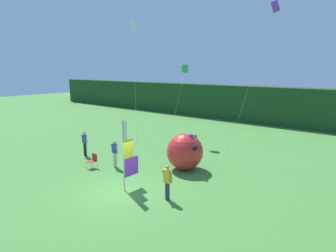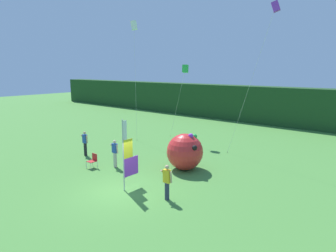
% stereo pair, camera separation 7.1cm
% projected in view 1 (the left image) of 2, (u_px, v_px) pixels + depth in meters
% --- Properties ---
extents(ground_plane, '(120.00, 120.00, 0.00)m').
position_uv_depth(ground_plane, '(122.00, 191.00, 14.94)').
color(ground_plane, '#478438').
extents(distant_treeline, '(80.00, 2.40, 4.16)m').
position_uv_depth(distant_treeline, '(284.00, 106.00, 32.13)').
color(distant_treeline, '#1E421E').
rests_on(distant_treeline, ground).
extents(banner_flag, '(0.06, 1.03, 3.68)m').
position_uv_depth(banner_flag, '(128.00, 156.00, 14.94)').
color(banner_flag, '#B7B7BC').
rests_on(banner_flag, ground).
extents(person_near_banner, '(0.55, 0.48, 1.75)m').
position_uv_depth(person_near_banner, '(115.00, 153.00, 18.43)').
color(person_near_banner, '#B7B2A3').
rests_on(person_near_banner, ground).
extents(person_mid_field, '(0.55, 0.48, 1.76)m').
position_uv_depth(person_mid_field, '(85.00, 143.00, 20.94)').
color(person_mid_field, black).
rests_on(person_mid_field, ground).
extents(person_far_left, '(0.55, 0.48, 1.71)m').
position_uv_depth(person_far_left, '(167.00, 181.00, 13.82)').
color(person_far_left, '#2D334C').
rests_on(person_far_left, ground).
extents(inflatable_balloon, '(2.24, 2.24, 2.32)m').
position_uv_depth(inflatable_balloon, '(185.00, 152.00, 18.00)').
color(inflatable_balloon, red).
rests_on(inflatable_balloon, ground).
extents(folding_chair, '(0.51, 0.51, 0.89)m').
position_uv_depth(folding_chair, '(93.00, 160.00, 18.40)').
color(folding_chair, '#BCBCC1').
rests_on(folding_chair, ground).
extents(kite_purple_box_0, '(3.24, 0.57, 10.24)m').
position_uv_depth(kite_purple_box_0, '(275.00, 8.00, 18.22)').
color(kite_purple_box_0, brown).
rests_on(kite_purple_box_0, ground).
extents(kite_white_box_1, '(1.42, 1.30, 10.15)m').
position_uv_depth(kite_white_box_1, '(133.00, 26.00, 24.98)').
color(kite_white_box_1, brown).
rests_on(kite_white_box_1, ground).
extents(kite_green_box_2, '(2.18, 0.65, 6.46)m').
position_uv_depth(kite_green_box_2, '(185.00, 69.00, 24.58)').
color(kite_green_box_2, brown).
rests_on(kite_green_box_2, ground).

